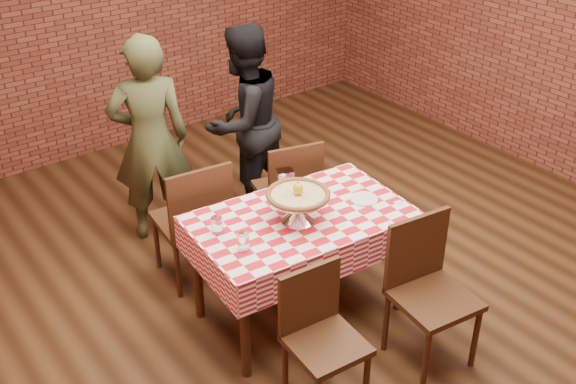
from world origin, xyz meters
The scene contains 18 objects.
ground centered at (0.00, 0.00, 0.00)m, with size 6.00×6.00×0.00m, color black.
table centered at (-0.28, -0.06, 0.38)m, with size 1.32×0.79×0.75m, color #432312.
tablecloth centered at (-0.28, -0.06, 0.64)m, with size 1.36×0.83×0.23m, color red, non-canonical shape.
pizza_stand centered at (-0.33, -0.08, 0.84)m, with size 0.38×0.38×0.17m, color silver, non-canonical shape.
pizza centered at (-0.33, -0.08, 0.93)m, with size 0.39×0.39×0.03m, color #C9B588.
lemon centered at (-0.33, -0.08, 0.98)m, with size 0.06×0.06×0.08m, color #FFE90C.
water_glass_left centered at (-0.77, -0.14, 0.81)m, with size 0.07×0.07×0.11m, color white.
water_glass_right centered at (-0.79, 0.09, 0.81)m, with size 0.07×0.07×0.11m, color white.
side_plate centered at (0.16, -0.15, 0.76)m, with size 0.18×0.18×0.01m, color white.
sweetener_packet_a centered at (0.31, -0.30, 0.76)m, with size 0.05×0.04×0.01m, color white.
sweetener_packet_b centered at (0.33, -0.21, 0.76)m, with size 0.05×0.04×0.01m, color white.
condiment_caddy centered at (-0.18, 0.25, 0.83)m, with size 0.11×0.09×0.15m, color silver.
chair_near_left centered at (-0.67, -0.78, 0.43)m, with size 0.38×0.38×0.86m, color #432312, non-canonical shape.
chair_near_right centered at (0.08, -0.86, 0.46)m, with size 0.44×0.44×0.92m, color #432312, non-canonical shape.
chair_far_left centered at (-0.63, 0.74, 0.47)m, with size 0.46×0.46×0.94m, color #432312, non-canonical shape.
chair_far_right centered at (0.15, 0.68, 0.45)m, with size 0.42×0.42×0.90m, color #432312, non-canonical shape.
diner_olive centered at (-0.58, 1.37, 0.80)m, with size 0.59×0.38×1.61m, color #414728.
diner_black centered at (0.19, 1.29, 0.77)m, with size 0.75×0.59×1.55m, color black.
Camera 1 is at (-2.49, -2.86, 3.01)m, focal length 42.80 mm.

